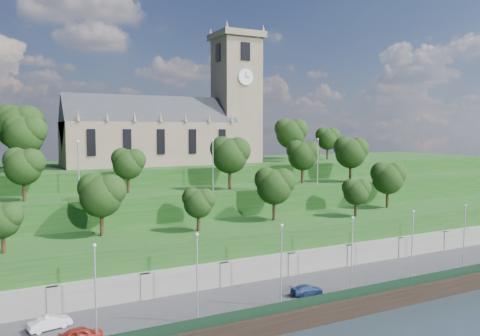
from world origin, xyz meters
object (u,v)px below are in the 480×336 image
church (175,125)px  car_middle (50,322)px  car_right (307,290)px  car_left (81,334)px

church → car_middle: size_ratio=9.47×
church → car_middle: church is taller
church → car_middle: (-26.40, -38.59, -19.85)m
car_middle → car_right: (28.15, -3.41, -0.08)m
church → car_left: 53.01m
car_left → car_middle: bearing=30.0°
car_left → church: bearing=-28.1°
church → car_left: size_ratio=9.68×
car_left → car_right: car_left is taller
church → car_right: church is taller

